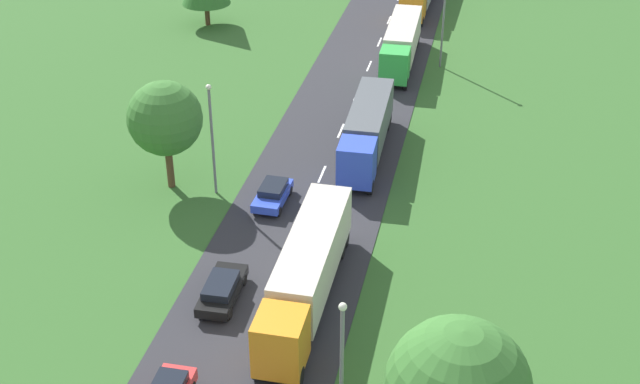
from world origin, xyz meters
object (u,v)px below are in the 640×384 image
at_px(lamppost_second, 212,134).
at_px(truck_lead, 307,271).
at_px(truck_third, 401,42).
at_px(car_second, 222,289).
at_px(lamppost_third, 444,14).
at_px(car_third, 273,194).
at_px(truck_second, 367,129).
at_px(lamppost_lead, 342,373).
at_px(tree_birch, 165,118).

bearing_deg(lamppost_second, truck_lead, -49.76).
relative_size(truck_third, lamppost_second, 1.55).
bearing_deg(car_second, lamppost_third, 76.61).
bearing_deg(truck_third, car_third, -100.99).
height_order(truck_second, lamppost_lead, lamppost_lead).
relative_size(lamppost_lead, lamppost_third, 0.95).
bearing_deg(lamppost_third, tree_birch, -122.50).
bearing_deg(tree_birch, truck_third, 63.64).
distance_m(lamppost_second, tree_birch, 3.34).
bearing_deg(tree_birch, lamppost_lead, -52.38).
xyz_separation_m(lamppost_lead, tree_birch, (-15.90, 20.63, 0.45)).
bearing_deg(car_third, truck_lead, -64.79).
height_order(car_third, lamppost_third, lamppost_third).
bearing_deg(tree_birch, lamppost_second, -3.16).
bearing_deg(lamppost_second, car_second, -69.96).
distance_m(truck_third, tree_birch, 28.16).
height_order(truck_third, car_third, truck_third).
bearing_deg(car_third, truck_third, 79.01).
relative_size(car_third, lamppost_second, 0.50).
distance_m(car_second, lamppost_third, 37.75).
bearing_deg(tree_birch, lamppost_third, 57.50).
relative_size(truck_second, lamppost_third, 1.38).
distance_m(car_third, lamppost_third, 27.61).
distance_m(car_third, tree_birch, 8.64).
xyz_separation_m(lamppost_third, tree_birch, (-16.02, -25.15, 0.24)).
bearing_deg(truck_lead, lamppost_lead, -68.97).
xyz_separation_m(truck_second, tree_birch, (-12.31, -7.34, 3.07)).
bearing_deg(truck_third, lamppost_lead, -85.65).
distance_m(truck_lead, lamppost_second, 13.74).
relative_size(car_second, lamppost_third, 0.52).
bearing_deg(truck_lead, tree_birch, 138.78).
bearing_deg(truck_second, lamppost_lead, -82.68).
distance_m(truck_second, tree_birch, 14.66).
height_order(car_second, lamppost_third, lamppost_third).
height_order(truck_third, lamppost_second, lamppost_second).
distance_m(truck_third, car_second, 36.81).
bearing_deg(truck_second, lamppost_third, 78.22).
relative_size(truck_third, car_third, 3.08).
bearing_deg(car_second, truck_third, 82.04).
bearing_deg(lamppost_lead, lamppost_second, 121.72).
height_order(lamppost_second, lamppost_third, lamppost_third).
distance_m(truck_second, lamppost_third, 18.41).
relative_size(lamppost_third, tree_birch, 1.15).
height_order(truck_third, lamppost_lead, lamppost_lead).
height_order(car_third, lamppost_lead, lamppost_lead).
bearing_deg(truck_third, truck_second, -90.38).
bearing_deg(truck_third, tree_birch, -116.36).
xyz_separation_m(truck_third, car_second, (-5.09, -36.43, -1.26)).
height_order(truck_second, lamppost_third, lamppost_third).
xyz_separation_m(car_third, lamppost_second, (-4.15, 0.57, 3.68)).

